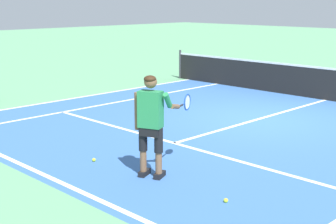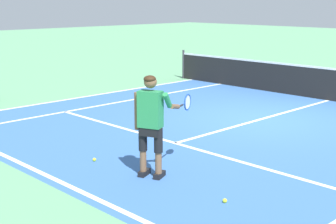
# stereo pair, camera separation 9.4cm
# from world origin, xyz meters

# --- Properties ---
(ground_plane) EXTENTS (80.00, 80.00, 0.00)m
(ground_plane) POSITION_xyz_m (0.00, 0.00, 0.00)
(ground_plane) COLOR #609E70
(court_inner_surface) EXTENTS (10.98, 9.71, 0.00)m
(court_inner_surface) POSITION_xyz_m (0.00, -1.29, 0.00)
(court_inner_surface) COLOR #3866A8
(court_inner_surface) RESTS_ON ground
(line_baseline) EXTENTS (10.98, 0.10, 0.01)m
(line_baseline) POSITION_xyz_m (0.00, -5.95, 0.00)
(line_baseline) COLOR white
(line_baseline) RESTS_ON ground
(line_service) EXTENTS (8.23, 0.10, 0.01)m
(line_service) POSITION_xyz_m (0.00, -3.03, 0.00)
(line_service) COLOR white
(line_service) RESTS_ON ground
(line_centre_service) EXTENTS (0.10, 6.40, 0.01)m
(line_centre_service) POSITION_xyz_m (0.00, 0.17, 0.00)
(line_centre_service) COLOR white
(line_centre_service) RESTS_ON ground
(line_singles_left) EXTENTS (0.10, 9.31, 0.01)m
(line_singles_left) POSITION_xyz_m (-4.12, -1.29, 0.00)
(line_singles_left) COLOR white
(line_singles_left) RESTS_ON ground
(line_doubles_left) EXTENTS (0.10, 9.31, 0.01)m
(line_doubles_left) POSITION_xyz_m (-5.49, -1.29, 0.00)
(line_doubles_left) COLOR white
(line_doubles_left) RESTS_ON ground
(tennis_net) EXTENTS (11.96, 0.08, 1.07)m
(tennis_net) POSITION_xyz_m (0.00, 3.37, 0.50)
(tennis_net) COLOR #333338
(tennis_net) RESTS_ON ground
(tennis_player) EXTENTS (0.57, 1.23, 1.71)m
(tennis_player) POSITION_xyz_m (1.12, -4.71, 0.99)
(tennis_player) COLOR black
(tennis_player) RESTS_ON ground
(tennis_ball_near_feet) EXTENTS (0.07, 0.07, 0.07)m
(tennis_ball_near_feet) POSITION_xyz_m (-0.21, -4.92, 0.03)
(tennis_ball_near_feet) COLOR #CCE02D
(tennis_ball_near_feet) RESTS_ON ground
(tennis_ball_by_baseline) EXTENTS (0.07, 0.07, 0.07)m
(tennis_ball_by_baseline) POSITION_xyz_m (2.66, -4.69, 0.03)
(tennis_ball_by_baseline) COLOR #CCE02D
(tennis_ball_by_baseline) RESTS_ON ground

